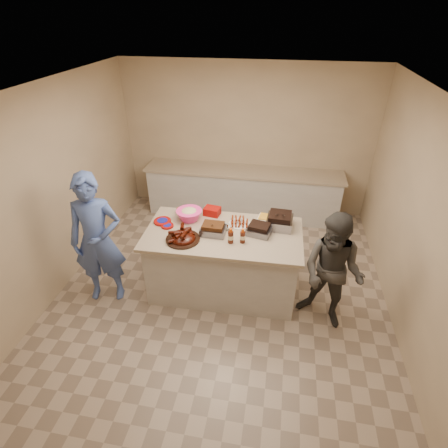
% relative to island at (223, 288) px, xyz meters
% --- Properties ---
extents(room, '(4.50, 5.00, 2.70)m').
position_rel_island_xyz_m(room, '(-0.01, -0.05, 0.00)').
color(room, tan).
rests_on(room, ground).
extents(back_counter, '(3.60, 0.64, 0.90)m').
position_rel_island_xyz_m(back_counter, '(-0.01, 2.15, 0.45)').
color(back_counter, beige).
rests_on(back_counter, ground).
extents(island, '(2.04, 1.11, 0.96)m').
position_rel_island_xyz_m(island, '(0.00, 0.00, 0.00)').
color(island, beige).
rests_on(island, ground).
extents(rib_platter, '(0.55, 0.55, 0.17)m').
position_rel_island_xyz_m(rib_platter, '(-0.47, -0.25, 0.96)').
color(rib_platter, '#3B0C03').
rests_on(rib_platter, island).
extents(pulled_pork_tray, '(0.32, 0.24, 0.09)m').
position_rel_island_xyz_m(pulled_pork_tray, '(-0.12, -0.05, 0.96)').
color(pulled_pork_tray, '#47230F').
rests_on(pulled_pork_tray, island).
extents(brisket_tray, '(0.34, 0.30, 0.09)m').
position_rel_island_xyz_m(brisket_tray, '(0.46, 0.05, 0.96)').
color(brisket_tray, black).
rests_on(brisket_tray, island).
extents(roasting_pan, '(0.35, 0.35, 0.13)m').
position_rel_island_xyz_m(roasting_pan, '(0.70, 0.27, 0.96)').
color(roasting_pan, gray).
rests_on(roasting_pan, island).
extents(coleslaw_bowl, '(0.36, 0.36, 0.24)m').
position_rel_island_xyz_m(coleslaw_bowl, '(-0.51, 0.24, 0.96)').
color(coleslaw_bowl, '#FC3593').
rests_on(coleslaw_bowl, island).
extents(sausage_plate, '(0.32, 0.32, 0.05)m').
position_rel_island_xyz_m(sausage_plate, '(0.18, 0.23, 0.96)').
color(sausage_plate, silver).
rests_on(sausage_plate, island).
extents(mac_cheese_dish, '(0.30, 0.24, 0.07)m').
position_rel_island_xyz_m(mac_cheese_dish, '(0.55, 0.38, 0.96)').
color(mac_cheese_dish, gold).
rests_on(mac_cheese_dish, island).
extents(bbq_bottle_a, '(0.07, 0.07, 0.20)m').
position_rel_island_xyz_m(bbq_bottle_a, '(0.13, -0.20, 0.96)').
color(bbq_bottle_a, '#42170B').
rests_on(bbq_bottle_a, island).
extents(bbq_bottle_b, '(0.07, 0.07, 0.19)m').
position_rel_island_xyz_m(bbq_bottle_b, '(0.27, -0.17, 0.96)').
color(bbq_bottle_b, '#42170B').
rests_on(bbq_bottle_b, island).
extents(mustard_bottle, '(0.04, 0.04, 0.11)m').
position_rel_island_xyz_m(mustard_bottle, '(-0.20, 0.03, 0.96)').
color(mustard_bottle, yellow).
rests_on(mustard_bottle, island).
extents(sauce_bowl, '(0.14, 0.05, 0.14)m').
position_rel_island_xyz_m(sauce_bowl, '(0.01, 0.10, 0.96)').
color(sauce_bowl, silver).
rests_on(sauce_bowl, island).
extents(plate_stack_large, '(0.24, 0.24, 0.03)m').
position_rel_island_xyz_m(plate_stack_large, '(-0.85, 0.11, 0.96)').
color(plate_stack_large, '#8C0905').
rests_on(plate_stack_large, island).
extents(plate_stack_small, '(0.17, 0.17, 0.02)m').
position_rel_island_xyz_m(plate_stack_small, '(-0.75, 0.01, 0.96)').
color(plate_stack_small, '#8C0905').
rests_on(plate_stack_small, island).
extents(plastic_cup, '(0.09, 0.09, 0.09)m').
position_rel_island_xyz_m(plastic_cup, '(-0.69, 0.37, 0.96)').
color(plastic_cup, '#A75623').
rests_on(plastic_cup, island).
extents(basket_stack, '(0.24, 0.20, 0.11)m').
position_rel_island_xyz_m(basket_stack, '(-0.23, 0.42, 0.96)').
color(basket_stack, '#8C0905').
rests_on(basket_stack, island).
extents(guest_blue, '(1.07, 1.93, 0.44)m').
position_rel_island_xyz_m(guest_blue, '(-1.55, -0.39, 0.00)').
color(guest_blue, '#4A64AF').
rests_on(guest_blue, ground).
extents(guest_gray, '(1.38, 1.71, 0.58)m').
position_rel_island_xyz_m(guest_gray, '(1.37, -0.34, 0.00)').
color(guest_gray, '#43413D').
rests_on(guest_gray, ground).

